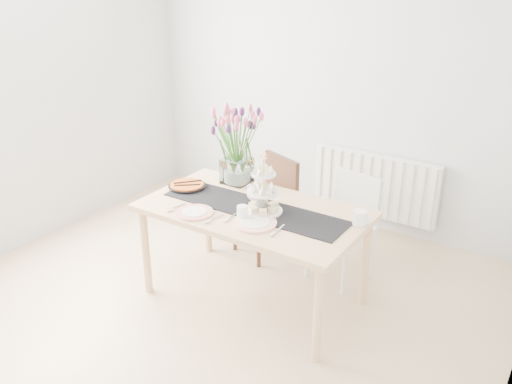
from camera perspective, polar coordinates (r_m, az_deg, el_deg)
The scene contains 15 objects.
room_shell at distance 3.33m, azimuth -8.83°, elevation 3.95°, with size 4.50×4.50×4.50m.
radiator at distance 5.17m, azimuth 12.38°, elevation 0.70°, with size 1.20×0.08×0.60m, color white.
dining_table at distance 3.90m, azimuth -0.25°, elevation -2.75°, with size 1.60×0.90×0.75m.
chair_brown at distance 4.66m, azimuth 1.60°, elevation -0.68°, with size 0.55×0.55×0.86m.
chair_white at distance 4.36m, azimuth 9.62°, elevation -2.82°, with size 0.50×0.50×0.85m.
table_runner at distance 3.87m, azimuth -0.26°, elevation -1.68°, with size 1.40×0.35×0.01m, color black.
tulip_vase at distance 4.19m, azimuth -2.09°, elevation 6.17°, with size 0.73×0.73×0.63m.
cake_stand at distance 3.76m, azimuth 0.79°, elevation -0.60°, with size 0.27×0.27×0.39m.
teapot at distance 3.94m, azimuth 0.05°, elevation -0.12°, with size 0.23×0.19×0.15m, color white, non-canonical shape.
cream_jug at distance 3.69m, azimuth 10.88°, elevation -2.68°, with size 0.10×0.10×0.10m, color white.
tart_tin at distance 4.24m, azimuth -7.27°, elevation 0.63°, with size 0.29×0.29×0.04m.
mug_grey at distance 3.78m, azimuth 0.61°, elevation -1.61°, with size 0.07×0.07×0.09m, color slate.
mug_white at distance 3.71m, azimuth -1.44°, elevation -2.14°, with size 0.08×0.08×0.09m, color white.
plate_left at distance 3.82m, azimuth -6.49°, elevation -2.15°, with size 0.27×0.27×0.01m, color silver.
plate_right at distance 3.64m, azimuth -0.15°, elevation -3.28°, with size 0.30×0.30×0.02m, color white.
Camera 1 is at (2.13, -2.32, 2.38)m, focal length 38.00 mm.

